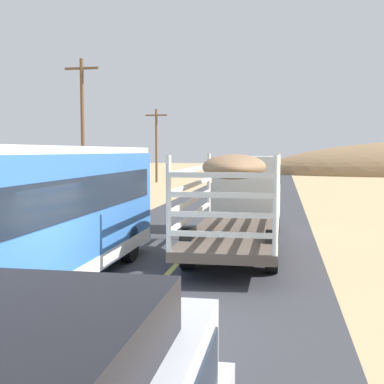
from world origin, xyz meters
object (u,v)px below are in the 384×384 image
at_px(bus, 36,214).
at_px(power_pole_mid, 83,125).
at_px(livestock_truck, 243,190).
at_px(power_pole_far, 156,143).
at_px(car_far, 256,184).

distance_m(bus, power_pole_mid, 21.32).
xyz_separation_m(livestock_truck, power_pole_mid, (-11.09, 12.69, 2.94)).
relative_size(bus, power_pole_mid, 1.13).
distance_m(livestock_truck, bus, 8.22).
xyz_separation_m(bus, power_pole_far, (-7.10, 38.64, 2.18)).
distance_m(power_pole_mid, power_pole_far, 18.78).
relative_size(livestock_truck, bus, 0.97).
relative_size(bus, power_pole_far, 1.37).
height_order(bus, car_far, bus).
height_order(livestock_truck, power_pole_far, power_pole_far).
bearing_deg(car_far, bus, -97.26).
height_order(livestock_truck, car_far, livestock_truck).
height_order(car_far, power_pole_far, power_pole_far).
bearing_deg(power_pole_mid, power_pole_far, 90.00).
relative_size(power_pole_mid, power_pole_far, 1.22).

